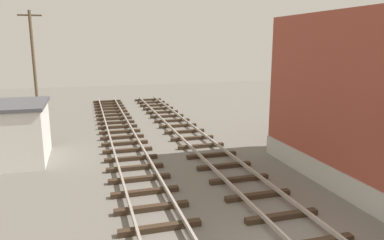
{
  "coord_description": "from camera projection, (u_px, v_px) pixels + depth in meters",
  "views": [
    {
      "loc": [
        -4.94,
        -7.6,
        5.47
      ],
      "look_at": [
        0.22,
        9.67,
        1.59
      ],
      "focal_mm": 33.74,
      "sensor_mm": 36.0,
      "label": 1
    }
  ],
  "objects": [
    {
      "name": "control_hut",
      "position": [
        14.0,
        132.0,
        16.77
      ],
      "size": [
        3.0,
        3.8,
        2.76
      ],
      "color": "silver",
      "rests_on": "ground"
    },
    {
      "name": "utility_pole_far",
      "position": [
        33.0,
        59.0,
        29.15
      ],
      "size": [
        1.8,
        0.24,
        7.98
      ],
      "color": "brown",
      "rests_on": "ground"
    }
  ]
}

